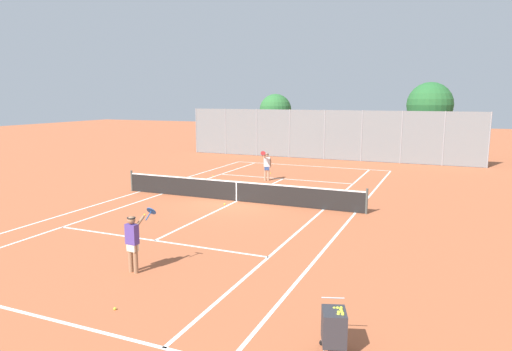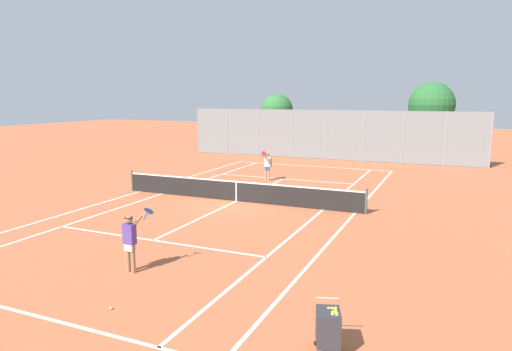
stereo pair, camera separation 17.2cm
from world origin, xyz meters
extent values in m
plane|color=#B25B38|center=(0.00, 0.00, 0.00)|extent=(120.00, 120.00, 0.00)
cube|color=white|center=(0.00, -11.90, 0.00)|extent=(11.00, 0.10, 0.01)
cube|color=white|center=(0.00, 11.90, 0.00)|extent=(11.00, 0.10, 0.01)
cube|color=white|center=(-5.50, 0.00, 0.00)|extent=(0.10, 23.80, 0.01)
cube|color=white|center=(5.50, 0.00, 0.00)|extent=(0.10, 23.80, 0.01)
cube|color=white|center=(-4.13, 0.00, 0.00)|extent=(0.10, 23.80, 0.01)
cube|color=white|center=(4.13, 0.00, 0.00)|extent=(0.10, 23.80, 0.01)
cube|color=white|center=(0.00, -6.40, 0.00)|extent=(8.26, 0.10, 0.01)
cube|color=white|center=(0.00, 6.40, 0.00)|extent=(8.26, 0.10, 0.01)
cube|color=white|center=(0.00, 0.00, 0.00)|extent=(0.10, 12.80, 0.01)
cylinder|color=#474C47|center=(-5.95, 0.00, 0.53)|extent=(0.10, 0.10, 1.07)
cylinder|color=#474C47|center=(5.95, 0.00, 0.53)|extent=(0.10, 0.10, 1.07)
cube|color=black|center=(0.00, 0.00, 0.46)|extent=(11.90, 0.02, 0.89)
cube|color=white|center=(0.00, 0.00, 0.92)|extent=(11.90, 0.03, 0.06)
cube|color=white|center=(0.00, 0.00, 0.44)|extent=(0.05, 0.03, 0.89)
cube|color=#2D2D33|center=(7.17, -10.77, 0.53)|extent=(0.60, 0.67, 0.64)
cylinder|color=#B7B7BC|center=(7.28, -10.47, 0.15)|extent=(0.02, 0.02, 0.16)
cylinder|color=black|center=(7.28, -10.47, 0.05)|extent=(0.10, 0.06, 0.10)
cylinder|color=#B7B7BC|center=(6.91, -10.60, 0.15)|extent=(0.02, 0.02, 0.16)
cylinder|color=black|center=(6.91, -10.60, 0.05)|extent=(0.10, 0.06, 0.10)
cylinder|color=#B7B7BC|center=(7.06, -10.45, 0.95)|extent=(0.42, 0.16, 0.02)
sphere|color=#D1DB33|center=(7.26, -10.61, 0.85)|extent=(0.07, 0.07, 0.07)
sphere|color=#D1DB33|center=(7.28, -10.68, 0.86)|extent=(0.07, 0.07, 0.07)
sphere|color=#D1DB33|center=(7.30, -10.74, 0.85)|extent=(0.07, 0.07, 0.07)
sphere|color=#D1DB33|center=(7.33, -10.79, 0.84)|extent=(0.07, 0.07, 0.07)
sphere|color=#D1DB33|center=(7.35, -10.86, 0.85)|extent=(0.07, 0.07, 0.07)
sphere|color=#D1DB33|center=(7.20, -10.63, 0.84)|extent=(0.07, 0.07, 0.07)
sphere|color=#D1DB33|center=(7.20, -10.68, 0.82)|extent=(0.07, 0.07, 0.07)
sphere|color=#D1DB33|center=(7.24, -10.76, 0.83)|extent=(0.07, 0.07, 0.07)
sphere|color=#D1DB33|center=(7.27, -10.81, 0.85)|extent=(0.07, 0.07, 0.07)
sphere|color=#D1DB33|center=(7.27, -10.87, 0.84)|extent=(0.07, 0.07, 0.07)
sphere|color=#D1DB33|center=(7.14, -10.65, 0.84)|extent=(0.07, 0.07, 0.07)
cylinder|color=#936B4C|center=(1.06, -8.98, 0.41)|extent=(0.13, 0.13, 0.82)
cylinder|color=#936B4C|center=(1.24, -8.99, 0.41)|extent=(0.13, 0.13, 0.82)
cube|color=beige|center=(1.15, -8.99, 0.74)|extent=(0.29, 0.20, 0.24)
cube|color=#4C388C|center=(1.15, -8.99, 1.10)|extent=(0.35, 0.23, 0.56)
sphere|color=#936B4C|center=(1.15, -8.99, 1.49)|extent=(0.22, 0.22, 0.22)
cylinder|color=black|center=(1.15, -8.99, 1.56)|extent=(0.23, 0.23, 0.02)
cylinder|color=#936B4C|center=(0.93, -8.97, 1.04)|extent=(0.08, 0.08, 0.52)
cylinder|color=#936B4C|center=(1.29, -8.86, 1.39)|extent=(0.12, 0.46, 0.35)
cylinder|color=#1E4C99|center=(1.44, -8.61, 1.55)|extent=(0.05, 0.25, 0.22)
cylinder|color=#1E4C99|center=(1.45, -8.49, 1.66)|extent=(0.29, 0.22, 0.23)
cylinder|color=tan|center=(-0.61, 5.55, 0.41)|extent=(0.13, 0.13, 0.82)
cylinder|color=tan|center=(-0.77, 5.47, 0.41)|extent=(0.13, 0.13, 0.82)
cube|color=#334C8C|center=(-0.69, 5.51, 0.74)|extent=(0.33, 0.29, 0.24)
cube|color=white|center=(-0.69, 5.51, 1.10)|extent=(0.39, 0.33, 0.56)
sphere|color=tan|center=(-0.69, 5.51, 1.49)|extent=(0.22, 0.22, 0.22)
cylinder|color=black|center=(-0.69, 5.51, 1.56)|extent=(0.23, 0.23, 0.02)
cylinder|color=tan|center=(-0.49, 5.61, 1.04)|extent=(0.08, 0.08, 0.52)
cylinder|color=tan|center=(-0.74, 5.32, 1.39)|extent=(0.28, 0.44, 0.35)
cylinder|color=maroon|center=(-0.74, 5.03, 1.55)|extent=(0.14, 0.24, 0.22)
cylinder|color=maroon|center=(-0.68, 4.92, 1.66)|extent=(0.34, 0.30, 0.23)
sphere|color=#D1DB33|center=(-1.36, 7.80, 0.03)|extent=(0.07, 0.07, 0.07)
sphere|color=#D1DB33|center=(3.58, 1.25, 0.03)|extent=(0.07, 0.07, 0.07)
sphere|color=#D1DB33|center=(-4.21, 5.49, 0.03)|extent=(0.07, 0.07, 0.07)
sphere|color=#D1DB33|center=(2.18, -10.99, 0.03)|extent=(0.07, 0.07, 0.07)
sphere|color=#D1DB33|center=(-0.18, -0.86, 0.03)|extent=(0.07, 0.07, 0.07)
sphere|color=#D1DB33|center=(-2.36, -3.79, 0.03)|extent=(0.07, 0.07, 0.07)
cylinder|color=gray|center=(-11.39, 15.78, 1.91)|extent=(0.08, 0.08, 3.82)
cylinder|color=gray|center=(-8.54, 15.78, 1.91)|extent=(0.08, 0.08, 3.82)
cylinder|color=gray|center=(-5.70, 15.78, 1.91)|extent=(0.08, 0.08, 3.82)
cylinder|color=gray|center=(-2.85, 15.78, 1.91)|extent=(0.08, 0.08, 3.82)
cylinder|color=gray|center=(0.00, 15.78, 1.91)|extent=(0.08, 0.08, 3.82)
cylinder|color=gray|center=(2.85, 15.78, 1.91)|extent=(0.08, 0.08, 3.82)
cylinder|color=gray|center=(5.70, 15.78, 1.91)|extent=(0.08, 0.08, 3.82)
cylinder|color=gray|center=(8.54, 15.78, 1.91)|extent=(0.08, 0.08, 3.82)
cylinder|color=gray|center=(11.39, 15.78, 1.91)|extent=(0.08, 0.08, 3.82)
cube|color=slate|center=(0.00, 15.78, 1.91)|extent=(22.78, 0.02, 3.78)
cylinder|color=brown|center=(-4.83, 17.81, 1.37)|extent=(0.26, 0.26, 2.75)
sphere|color=#2D6B33|center=(-4.83, 17.81, 3.69)|extent=(2.69, 2.69, 2.69)
sphere|color=#2D6B33|center=(-4.40, 17.62, 3.36)|extent=(1.82, 1.82, 1.82)
cylinder|color=brown|center=(7.37, 18.22, 1.51)|extent=(0.25, 0.25, 3.02)
sphere|color=#26602D|center=(7.37, 18.22, 4.20)|extent=(3.37, 3.37, 3.37)
sphere|color=#26602D|center=(7.32, 18.19, 3.78)|extent=(1.95, 1.95, 1.95)
camera|label=1|loc=(8.94, -18.64, 4.78)|focal=32.00mm
camera|label=2|loc=(9.10, -18.57, 4.78)|focal=32.00mm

